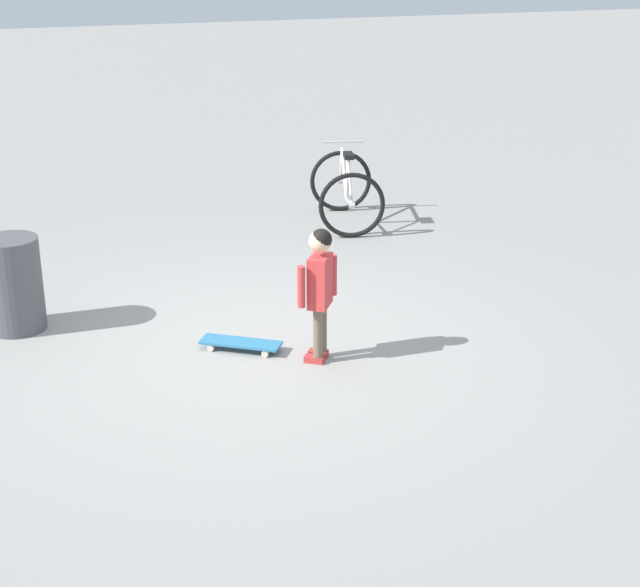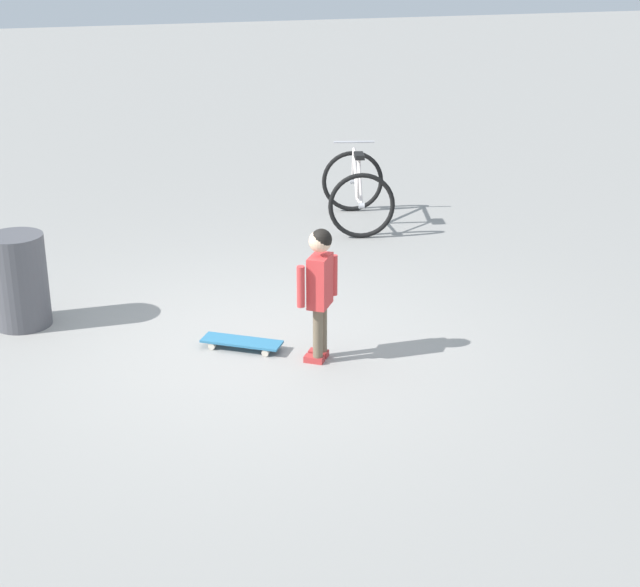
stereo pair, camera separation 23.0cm
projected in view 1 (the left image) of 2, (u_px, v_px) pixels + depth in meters
ground_plane at (253, 348)px, 7.76m from camera, size 50.00×50.00×0.00m
child_person at (320, 280)px, 7.32m from camera, size 0.28×0.36×1.06m
skateboard at (241, 343)px, 7.71m from camera, size 0.50×0.65×0.07m
bicycle_mid at (346, 190)px, 10.76m from camera, size 1.20×0.92×0.85m
trash_bin at (14, 284)px, 7.99m from camera, size 0.47×0.47×0.79m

